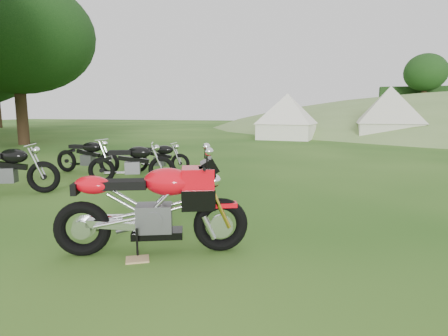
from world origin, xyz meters
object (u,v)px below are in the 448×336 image
(vintage_moto_c, at_px, (132,162))
(tent_right, at_px, (444,121))
(plywood_board, at_px, (137,259))
(vintage_moto_a, at_px, (5,168))
(vintage_moto_b, at_px, (87,155))
(tent_mid, at_px, (389,115))
(sport_motorcycle, at_px, (152,200))
(vintage_moto_d, at_px, (159,157))
(tent_left, at_px, (287,117))

(vintage_moto_c, xyz_separation_m, tent_right, (11.30, 18.88, 0.61))
(plywood_board, height_order, vintage_moto_a, vintage_moto_a)
(plywood_board, xyz_separation_m, vintage_moto_b, (-4.54, 5.18, 0.52))
(vintage_moto_a, bearing_deg, plywood_board, -51.53)
(vintage_moto_b, height_order, tent_mid, tent_mid)
(vintage_moto_b, bearing_deg, tent_right, 54.58)
(tent_mid, xyz_separation_m, tent_right, (3.56, 2.52, -0.35))
(sport_motorcycle, height_order, vintage_moto_d, sport_motorcycle)
(vintage_moto_a, xyz_separation_m, vintage_moto_c, (1.93, 1.88, -0.04))
(vintage_moto_b, distance_m, vintage_moto_c, 2.16)
(vintage_moto_b, relative_size, vintage_moto_c, 0.99)
(sport_motorcycle, distance_m, vintage_moto_a, 5.05)
(tent_right, bearing_deg, vintage_moto_a, -119.32)
(sport_motorcycle, distance_m, tent_right, 24.46)
(plywood_board, height_order, tent_right, tent_right)
(plywood_board, xyz_separation_m, vintage_moto_c, (-2.58, 4.27, 0.52))
(vintage_moto_a, relative_size, tent_right, 0.83)
(vintage_moto_b, bearing_deg, vintage_moto_a, -88.47)
(vintage_moto_b, height_order, vintage_moto_c, vintage_moto_c)
(tent_left, relative_size, tent_mid, 0.92)
(tent_mid, bearing_deg, tent_left, -172.98)
(vintage_moto_b, height_order, vintage_moto_d, vintage_moto_b)
(plywood_board, distance_m, vintage_moto_b, 6.90)
(sport_motorcycle, height_order, plywood_board, sport_motorcycle)
(vintage_moto_b, distance_m, vintage_moto_d, 2.03)
(sport_motorcycle, distance_m, tent_left, 19.67)
(vintage_moto_c, bearing_deg, vintage_moto_d, 67.97)
(sport_motorcycle, relative_size, tent_left, 0.72)
(vintage_moto_d, relative_size, tent_mid, 0.52)
(vintage_moto_c, xyz_separation_m, vintage_moto_d, (-0.05, 1.60, -0.07))
(sport_motorcycle, xyz_separation_m, tent_mid, (5.09, 20.36, 0.80))
(vintage_moto_c, bearing_deg, sport_motorcycle, -80.36)
(plywood_board, relative_size, vintage_moto_d, 0.15)
(tent_left, bearing_deg, plywood_board, -82.81)
(vintage_moto_a, distance_m, vintage_moto_d, 3.96)
(sport_motorcycle, xyz_separation_m, vintage_moto_d, (-2.70, 5.59, -0.22))
(vintage_moto_a, relative_size, vintage_moto_d, 1.23)
(vintage_moto_c, xyz_separation_m, tent_mid, (7.74, 16.36, 0.95))
(plywood_board, bearing_deg, tent_left, 92.32)
(plywood_board, height_order, vintage_moto_c, vintage_moto_c)
(plywood_board, xyz_separation_m, tent_right, (8.72, 23.15, 1.13))
(vintage_moto_c, relative_size, tent_mid, 0.59)
(sport_motorcycle, xyz_separation_m, tent_left, (-0.88, 19.63, 0.69))
(vintage_moto_d, bearing_deg, tent_left, 78.51)
(vintage_moto_a, height_order, tent_right, tent_right)
(vintage_moto_b, bearing_deg, plywood_board, -47.75)
(vintage_moto_b, xyz_separation_m, tent_right, (13.26, 17.97, 0.61))
(sport_motorcycle, height_order, tent_right, tent_right)
(vintage_moto_b, bearing_deg, tent_left, 76.79)
(vintage_moto_a, bearing_deg, vintage_moto_d, 37.95)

